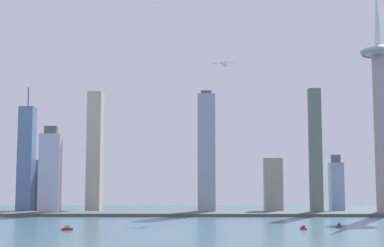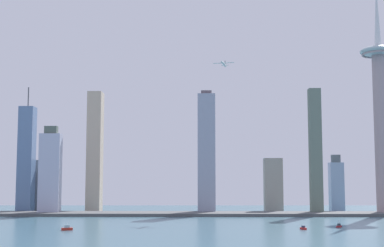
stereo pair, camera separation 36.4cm
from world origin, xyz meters
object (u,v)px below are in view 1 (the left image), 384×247
object	(u,v)px
skyscraper_3	(336,185)
boat_1	(67,228)
skyscraper_0	(206,153)
skyscraper_12	(315,151)
boat_2	(339,226)
skyscraper_8	(50,173)
boat_0	(303,228)
observation_tower	(380,99)
skyscraper_11	(46,186)
skyscraper_2	(26,159)
airplane	(224,64)
skyscraper_4	(95,151)
skyscraper_1	(273,185)

from	to	relation	value
skyscraper_3	boat_1	world-z (taller)	skyscraper_3
skyscraper_0	skyscraper_12	bearing A→B (deg)	-4.77
boat_2	skyscraper_8	bearing A→B (deg)	84.53
boat_0	boat_1	distance (m)	211.75
observation_tower	skyscraper_11	distance (m)	479.88
skyscraper_2	airplane	bearing A→B (deg)	-13.93
skyscraper_8	boat_0	size ratio (longest dim) A/B	13.75
skyscraper_8	skyscraper_11	xyz separation A→B (m)	(-26.32, 76.67, -17.84)
skyscraper_3	boat_2	bearing A→B (deg)	-103.49
skyscraper_12	airplane	distance (m)	168.17
skyscraper_8	skyscraper_12	size ratio (longest dim) A/B	0.69
skyscraper_4	boat_2	size ratio (longest dim) A/B	16.54
observation_tower	skyscraper_12	world-z (taller)	observation_tower
skyscraper_0	skyscraper_3	xyz separation A→B (m)	(187.79, 59.88, -44.06)
observation_tower	boat_0	distance (m)	304.20
skyscraper_4	skyscraper_11	xyz separation A→B (m)	(-68.21, -9.51, -50.32)
observation_tower	airplane	xyz separation A→B (m)	(-208.05, -31.30, 41.21)
skyscraper_0	boat_0	bearing A→B (deg)	-70.41
observation_tower	skyscraper_11	xyz separation A→B (m)	(-460.44, 70.81, -115.16)
skyscraper_0	skyscraper_1	world-z (taller)	skyscraper_0
boat_2	boat_0	bearing A→B (deg)	149.70
skyscraper_8	boat_1	xyz separation A→B (m)	(77.17, -225.24, -52.90)
observation_tower	airplane	world-z (taller)	observation_tower
skyscraper_11	boat_0	world-z (taller)	skyscraper_11
skyscraper_1	skyscraper_4	distance (m)	262.59
skyscraper_1	skyscraper_3	distance (m)	98.82
skyscraper_3	skyscraper_8	size ratio (longest dim) A/B	0.70
observation_tower	skyscraper_11	bearing A→B (deg)	171.26
skyscraper_8	skyscraper_0	bearing A→B (deg)	6.08
skyscraper_12	airplane	bearing A→B (deg)	-163.93
skyscraper_0	skyscraper_1	xyz separation A→B (m)	(93.16, 31.42, -43.72)
skyscraper_1	boat_0	size ratio (longest dim) A/B	8.97
observation_tower	airplane	distance (m)	214.39
skyscraper_11	skyscraper_1	bearing A→B (deg)	-4.15
skyscraper_3	airplane	world-z (taller)	airplane
observation_tower	skyscraper_8	xyz separation A→B (m)	(-434.12, -5.87, -97.32)
skyscraper_4	airplane	distance (m)	240.06
skyscraper_11	skyscraper_8	bearing A→B (deg)	-71.05
skyscraper_2	boat_2	bearing A→B (deg)	-31.54
skyscraper_3	skyscraper_11	world-z (taller)	skyscraper_3
skyscraper_4	boat_0	xyz separation A→B (m)	(246.77, -301.00, -85.76)
skyscraper_2	skyscraper_11	world-z (taller)	skyscraper_2
observation_tower	airplane	size ratio (longest dim) A/B	11.57
boat_2	skyscraper_2	bearing A→B (deg)	82.68
skyscraper_0	airplane	bearing A→B (deg)	-65.42
skyscraper_8	airplane	size ratio (longest dim) A/B	4.27
boat_2	boat_1	bearing A→B (deg)	122.91
skyscraper_1	skyscraper_11	world-z (taller)	skyscraper_1
skyscraper_1	skyscraper_8	xyz separation A→B (m)	(-297.66, -53.18, 16.98)
skyscraper_2	boat_0	size ratio (longest dim) A/B	20.80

